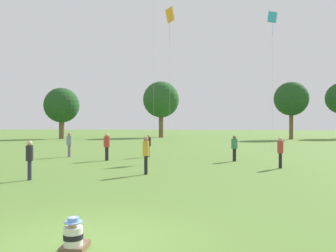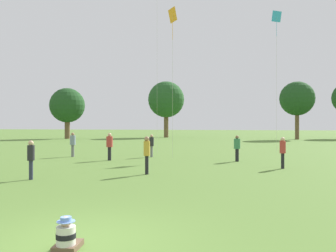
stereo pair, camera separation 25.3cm
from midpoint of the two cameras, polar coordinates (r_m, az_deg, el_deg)
The scene contains 14 objects.
ground_plane at distance 6.64m, azimuth -15.39°, elevation -19.24°, with size 300.00×300.00×0.00m, color #567A33.
seated_toddler at distance 6.31m, azimuth -17.26°, elevation -17.97°, with size 0.50×0.58×0.60m.
person_standing_0 at distance 20.85m, azimuth -10.95°, elevation -3.14°, with size 0.44×0.44×1.72m.
person_standing_1 at distance 20.40m, azimuth 11.14°, elevation -3.45°, with size 0.51×0.51×1.58m.
person_standing_2 at distance 14.36m, azimuth -23.44°, elevation -4.83°, with size 0.39×0.39×1.59m.
person_standing_3 at distance 22.70m, azimuth -3.71°, elevation -3.07°, with size 0.43×0.43×1.56m.
person_standing_4 at distance 17.69m, azimuth 18.59°, elevation -3.90°, with size 0.42×0.42×1.60m.
person_standing_5 at distance 23.84m, azimuth -17.11°, elevation -2.76°, with size 0.53×0.53×1.70m.
person_standing_7 at distance 14.72m, azimuth -4.36°, elevation -4.39°, with size 0.39×0.39×1.70m.
kite_1 at distance 23.20m, azimuth -0.01°, elevation 17.96°, with size 0.76×0.82×10.09m.
kite_4 at distance 30.79m, azimuth 17.48°, elevation 16.77°, with size 0.86×0.66×11.95m.
distant_tree_0 at distance 56.45m, azimuth -18.16°, elevation 3.41°, with size 5.69×5.69×8.35m.
distant_tree_1 at distance 54.99m, azimuth 20.54°, elevation 4.42°, with size 5.31×5.31×9.04m.
distant_tree_3 at distance 59.70m, azimuth -1.34°, elevation 4.59°, with size 6.57×6.57×10.20m.
Camera 1 is at (2.86, -5.54, 2.20)m, focal length 35.00 mm.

